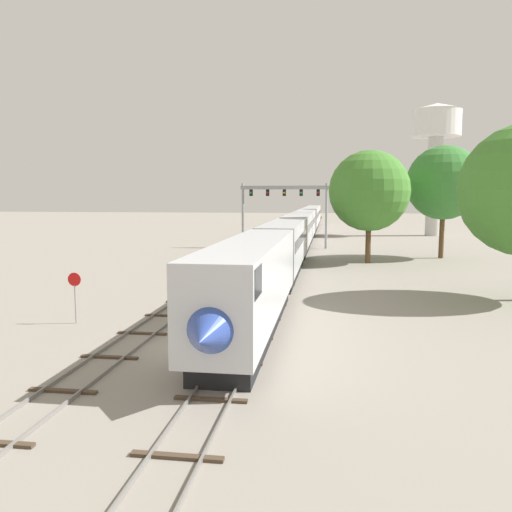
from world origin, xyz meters
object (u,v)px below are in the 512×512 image
signal_gantry (284,201)px  water_tower (436,135)px  stop_sign (75,290)px  trackside_tree_mid (444,183)px  trackside_tree_right (369,191)px  passenger_train (303,227)px

signal_gantry → water_tower: (24.71, 26.37, 11.51)m
stop_sign → trackside_tree_mid: trackside_tree_mid is taller
trackside_tree_mid → trackside_tree_right: (-8.67, -5.67, -0.95)m
signal_gantry → water_tower: water_tower is taller
signal_gantry → water_tower: 37.93m
passenger_train → signal_gantry: size_ratio=9.85×
water_tower → stop_sign: 79.27m
water_tower → trackside_tree_right: 44.89m
signal_gantry → trackside_tree_right: 18.14m
trackside_tree_right → passenger_train: bearing=111.7°
signal_gantry → stop_sign: size_ratio=4.20×
water_tower → trackside_tree_right: size_ratio=1.97×
water_tower → trackside_tree_mid: (-5.71, -35.58, -9.40)m
passenger_train → trackside_tree_mid: 23.03m
stop_sign → trackside_tree_right: bearing=58.3°
signal_gantry → trackside_tree_mid: 21.21m
trackside_tree_mid → trackside_tree_right: bearing=-146.8°
passenger_train → trackside_tree_right: 22.41m
water_tower → trackside_tree_mid: size_ratio=1.83×
water_tower → stop_sign: (-32.46, -70.50, -16.14)m
passenger_train → signal_gantry: bearing=-112.6°
passenger_train → water_tower: water_tower is taller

